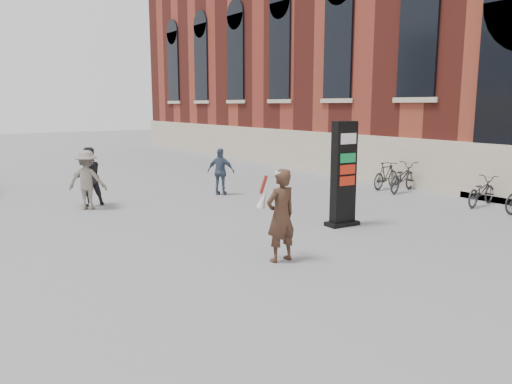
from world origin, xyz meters
TOP-DOWN VIEW (x-y plane):
  - ground at (0.00, 0.00)m, footprint 100.00×100.00m
  - info_pylon at (3.41, 1.19)m, footprint 0.85×0.46m
  - woman at (0.41, -0.24)m, footprint 0.69×0.63m
  - pedestrian_a at (-1.11, 7.26)m, footprint 0.92×0.75m
  - pedestrian_b at (-1.29, 6.75)m, footprint 1.26×1.16m
  - pedestrian_c at (3.06, 6.64)m, footprint 0.91×0.93m
  - bike_4 at (8.60, 0.71)m, footprint 1.74×0.83m
  - bike_6 at (8.60, 3.67)m, footprint 2.03×1.21m
  - bike_7 at (8.60, 4.40)m, footprint 1.68×0.79m

SIDE VIEW (x-z plane):
  - ground at x=0.00m, z-range 0.00..0.00m
  - bike_4 at x=8.60m, z-range 0.00..0.88m
  - bike_7 at x=8.60m, z-range 0.00..0.97m
  - bike_6 at x=8.60m, z-range 0.00..1.01m
  - pedestrian_c at x=3.06m, z-range 0.00..1.57m
  - pedestrian_b at x=-1.29m, z-range 0.00..1.71m
  - pedestrian_a at x=-1.11m, z-range 0.00..1.75m
  - woman at x=0.41m, z-range 0.02..1.82m
  - info_pylon at x=3.41m, z-range 0.00..2.59m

